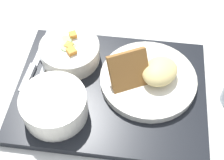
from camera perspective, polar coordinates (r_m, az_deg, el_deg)
name	(u,v)px	position (r m, az deg, el deg)	size (l,w,h in m)	color
ground_plane	(112,93)	(0.71, 0.00, -2.38)	(4.00, 4.00, 0.00)	silver
serving_tray	(112,91)	(0.70, 0.00, -1.93)	(0.46, 0.37, 0.02)	black
bowl_salad	(71,51)	(0.73, -7.50, 5.25)	(0.14, 0.14, 0.06)	silver
bowl_soup	(55,104)	(0.64, -10.33, -4.40)	(0.13, 0.13, 0.06)	silver
plate_main	(150,77)	(0.69, 6.91, 0.56)	(0.21, 0.21, 0.09)	silver
knife	(33,69)	(0.74, -14.20, 1.98)	(0.05, 0.20, 0.01)	silver
spoon	(47,64)	(0.74, -11.86, 2.93)	(0.05, 0.16, 0.01)	silver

